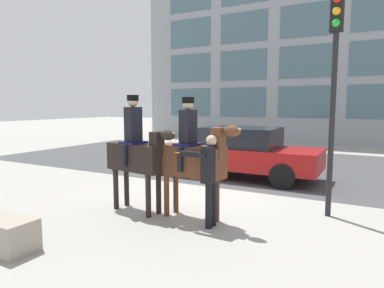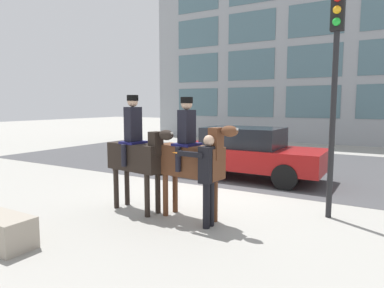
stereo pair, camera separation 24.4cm
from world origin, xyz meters
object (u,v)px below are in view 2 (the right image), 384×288
(mounted_horse_lead, at_px, (137,153))
(traffic_light, at_px, (335,71))
(mounted_horse_companion, at_px, (191,157))
(street_car_near_lane, at_px, (246,152))
(pedestrian_bystander, at_px, (208,174))

(mounted_horse_lead, relative_size, traffic_light, 0.56)
(mounted_horse_companion, relative_size, street_car_near_lane, 0.53)
(mounted_horse_lead, bearing_deg, mounted_horse_companion, 13.72)
(traffic_light, bearing_deg, pedestrian_bystander, -137.22)
(mounted_horse_lead, xyz_separation_m, mounted_horse_companion, (1.25, 0.12, -0.00))
(mounted_horse_companion, distance_m, street_car_near_lane, 4.17)
(street_car_near_lane, relative_size, traffic_light, 1.04)
(mounted_horse_lead, height_order, pedestrian_bystander, mounted_horse_lead)
(street_car_near_lane, height_order, traffic_light, traffic_light)
(pedestrian_bystander, relative_size, street_car_near_lane, 0.38)
(mounted_horse_companion, height_order, street_car_near_lane, mounted_horse_companion)
(mounted_horse_companion, height_order, pedestrian_bystander, mounted_horse_companion)
(mounted_horse_companion, xyz_separation_m, traffic_light, (2.34, 1.47, 1.66))
(mounted_horse_lead, distance_m, street_car_near_lane, 4.33)
(pedestrian_bystander, bearing_deg, mounted_horse_lead, -0.19)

